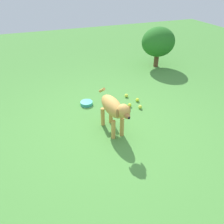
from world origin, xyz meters
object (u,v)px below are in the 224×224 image
object	(u,v)px
tennis_ball_2	(130,105)
tennis_ball_3	(126,96)
tennis_ball_1	(140,107)
dog	(114,108)
tennis_ball_0	(137,100)
water_bowl	(87,103)

from	to	relation	value
tennis_ball_2	tennis_ball_3	size ratio (longest dim) A/B	1.00
tennis_ball_1	tennis_ball_2	xyz separation A→B (m)	(-0.14, 0.12, 0.00)
dog	tennis_ball_2	distance (m)	0.87
tennis_ball_1	tennis_ball_2	bearing A→B (deg)	139.40
tennis_ball_2	dog	bearing A→B (deg)	-132.75
tennis_ball_2	tennis_ball_1	bearing A→B (deg)	-40.60
tennis_ball_3	tennis_ball_0	bearing A→B (deg)	-61.86
tennis_ball_1	water_bowl	xyz separation A→B (m)	(-0.84, 0.46, -0.00)
dog	tennis_ball_1	size ratio (longest dim) A/B	14.01
tennis_ball_3	tennis_ball_1	bearing A→B (deg)	-82.82
tennis_ball_0	tennis_ball_3	xyz separation A→B (m)	(-0.12, 0.23, 0.00)
tennis_ball_1	tennis_ball_3	size ratio (longest dim) A/B	1.00
tennis_ball_1	tennis_ball_3	xyz separation A→B (m)	(-0.06, 0.46, 0.00)
tennis_ball_2	tennis_ball_3	bearing A→B (deg)	75.65
tennis_ball_0	tennis_ball_1	distance (m)	0.24
tennis_ball_3	water_bowl	distance (m)	0.78
tennis_ball_1	water_bowl	distance (m)	0.96
dog	tennis_ball_2	world-z (taller)	dog
tennis_ball_0	tennis_ball_1	xyz separation A→B (m)	(-0.06, -0.24, 0.00)
tennis_ball_0	tennis_ball_1	world-z (taller)	same
tennis_ball_1	water_bowl	bearing A→B (deg)	151.21
tennis_ball_1	tennis_ball_3	world-z (taller)	same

